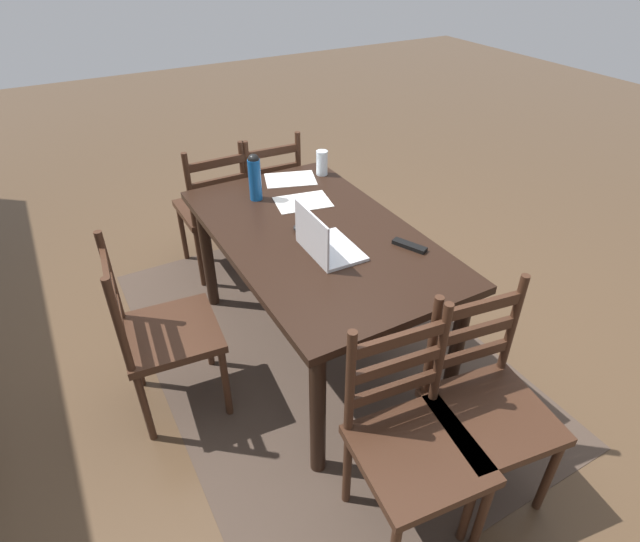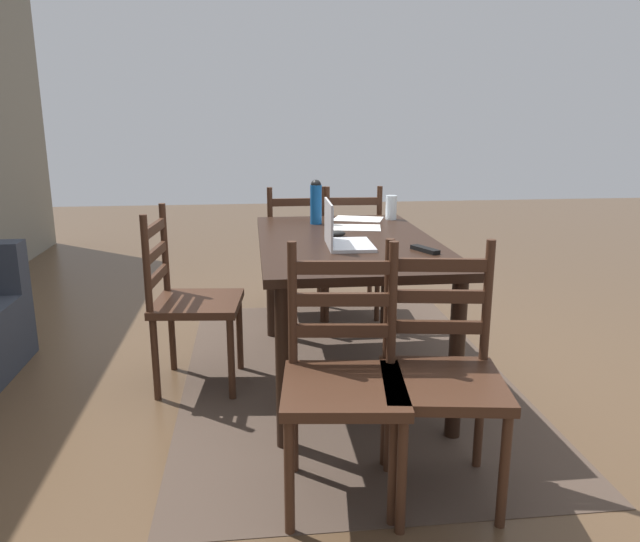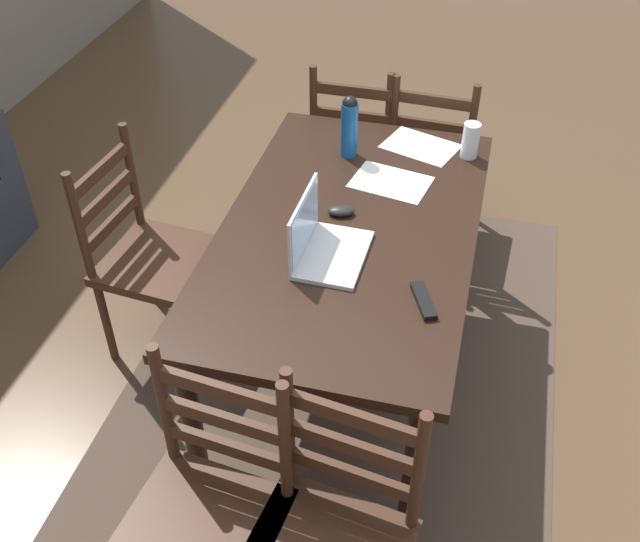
{
  "view_description": "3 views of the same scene",
  "coord_description": "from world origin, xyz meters",
  "px_view_note": "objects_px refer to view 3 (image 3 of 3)",
  "views": [
    {
      "loc": [
        -1.95,
        1.07,
        2.08
      ],
      "look_at": [
        -0.02,
        -0.01,
        0.55
      ],
      "focal_mm": 28.89,
      "sensor_mm": 36.0,
      "label": 1
    },
    {
      "loc": [
        -3.1,
        0.5,
        1.4
      ],
      "look_at": [
        0.02,
        0.14,
        0.6
      ],
      "focal_mm": 34.18,
      "sensor_mm": 36.0,
      "label": 2
    },
    {
      "loc": [
        -2.13,
        -0.43,
        2.39
      ],
      "look_at": [
        -0.05,
        0.1,
        0.58
      ],
      "focal_mm": 41.7,
      "sensor_mm": 36.0,
      "label": 3
    }
  ],
  "objects_px": {
    "dining_table": "(348,248)",
    "chair_right_far": "(358,148)",
    "drinking_glass": "(470,140)",
    "computer_mouse": "(341,211)",
    "water_bottle": "(349,125)",
    "tv_remote": "(424,301)",
    "laptop": "(320,241)",
    "chair_left_far": "(206,518)",
    "chair_far_head": "(151,257)",
    "chair_right_near": "(430,158)"
  },
  "relations": [
    {
      "from": "chair_right_near",
      "to": "chair_left_far",
      "type": "relative_size",
      "value": 1.0
    },
    {
      "from": "dining_table",
      "to": "chair_far_head",
      "type": "xyz_separation_m",
      "value": [
        0.0,
        0.83,
        -0.21
      ]
    },
    {
      "from": "dining_table",
      "to": "laptop",
      "type": "bearing_deg",
      "value": 161.29
    },
    {
      "from": "chair_right_near",
      "to": "computer_mouse",
      "type": "height_order",
      "value": "chair_right_near"
    },
    {
      "from": "laptop",
      "to": "computer_mouse",
      "type": "height_order",
      "value": "laptop"
    },
    {
      "from": "chair_right_far",
      "to": "water_bottle",
      "type": "xyz_separation_m",
      "value": [
        -0.58,
        -0.07,
        0.45
      ]
    },
    {
      "from": "chair_right_far",
      "to": "drinking_glass",
      "type": "relative_size",
      "value": 6.36
    },
    {
      "from": "dining_table",
      "to": "chair_right_far",
      "type": "relative_size",
      "value": 1.64
    },
    {
      "from": "chair_right_far",
      "to": "tv_remote",
      "type": "height_order",
      "value": "chair_right_far"
    },
    {
      "from": "water_bottle",
      "to": "chair_far_head",
      "type": "bearing_deg",
      "value": 123.95
    },
    {
      "from": "water_bottle",
      "to": "chair_right_far",
      "type": "bearing_deg",
      "value": 7.03
    },
    {
      "from": "dining_table",
      "to": "chair_far_head",
      "type": "relative_size",
      "value": 1.64
    },
    {
      "from": "drinking_glass",
      "to": "computer_mouse",
      "type": "bearing_deg",
      "value": 141.86
    },
    {
      "from": "laptop",
      "to": "water_bottle",
      "type": "height_order",
      "value": "water_bottle"
    },
    {
      "from": "dining_table",
      "to": "chair_right_far",
      "type": "xyz_separation_m",
      "value": [
        1.07,
        0.18,
        -0.21
      ]
    },
    {
      "from": "computer_mouse",
      "to": "tv_remote",
      "type": "bearing_deg",
      "value": -153.77
    },
    {
      "from": "water_bottle",
      "to": "drinking_glass",
      "type": "bearing_deg",
      "value": -77.06
    },
    {
      "from": "chair_right_far",
      "to": "chair_left_far",
      "type": "distance_m",
      "value": 2.13
    },
    {
      "from": "chair_far_head",
      "to": "water_bottle",
      "type": "distance_m",
      "value": 0.97
    },
    {
      "from": "drinking_glass",
      "to": "chair_left_far",
      "type": "bearing_deg",
      "value": 161.71
    },
    {
      "from": "chair_right_near",
      "to": "computer_mouse",
      "type": "xyz_separation_m",
      "value": [
        -1.0,
        0.23,
        0.33
      ]
    },
    {
      "from": "water_bottle",
      "to": "chair_left_far",
      "type": "bearing_deg",
      "value": 177.53
    },
    {
      "from": "dining_table",
      "to": "water_bottle",
      "type": "bearing_deg",
      "value": 12.91
    },
    {
      "from": "chair_right_near",
      "to": "chair_far_head",
      "type": "distance_m",
      "value": 1.46
    },
    {
      "from": "dining_table",
      "to": "drinking_glass",
      "type": "height_order",
      "value": "drinking_glass"
    },
    {
      "from": "drinking_glass",
      "to": "computer_mouse",
      "type": "xyz_separation_m",
      "value": [
        -0.53,
        0.42,
        -0.06
      ]
    },
    {
      "from": "laptop",
      "to": "chair_right_far",
      "type": "bearing_deg",
      "value": 5.55
    },
    {
      "from": "chair_right_near",
      "to": "computer_mouse",
      "type": "bearing_deg",
      "value": 167.24
    },
    {
      "from": "chair_left_far",
      "to": "drinking_glass",
      "type": "height_order",
      "value": "chair_left_far"
    },
    {
      "from": "dining_table",
      "to": "water_bottle",
      "type": "distance_m",
      "value": 0.55
    },
    {
      "from": "laptop",
      "to": "computer_mouse",
      "type": "xyz_separation_m",
      "value": [
        0.25,
        -0.02,
        -0.04
      ]
    },
    {
      "from": "water_bottle",
      "to": "computer_mouse",
      "type": "xyz_separation_m",
      "value": [
        -0.42,
        -0.07,
        -0.12
      ]
    },
    {
      "from": "chair_right_far",
      "to": "chair_far_head",
      "type": "height_order",
      "value": "same"
    },
    {
      "from": "water_bottle",
      "to": "computer_mouse",
      "type": "bearing_deg",
      "value": -171.08
    },
    {
      "from": "chair_right_far",
      "to": "computer_mouse",
      "type": "relative_size",
      "value": 9.5
    },
    {
      "from": "chair_right_near",
      "to": "laptop",
      "type": "bearing_deg",
      "value": 169.01
    },
    {
      "from": "water_bottle",
      "to": "tv_remote",
      "type": "height_order",
      "value": "water_bottle"
    },
    {
      "from": "chair_left_far",
      "to": "computer_mouse",
      "type": "distance_m",
      "value": 1.19
    },
    {
      "from": "chair_right_near",
      "to": "chair_far_head",
      "type": "bearing_deg",
      "value": 136.45
    },
    {
      "from": "chair_right_far",
      "to": "water_bottle",
      "type": "bearing_deg",
      "value": -172.97
    },
    {
      "from": "laptop",
      "to": "water_bottle",
      "type": "relative_size",
      "value": 1.23
    },
    {
      "from": "chair_right_far",
      "to": "chair_far_head",
      "type": "relative_size",
      "value": 1.0
    },
    {
      "from": "computer_mouse",
      "to": "chair_left_far",
      "type": "bearing_deg",
      "value": 157.56
    },
    {
      "from": "dining_table",
      "to": "tv_remote",
      "type": "height_order",
      "value": "tv_remote"
    },
    {
      "from": "laptop",
      "to": "water_bottle",
      "type": "bearing_deg",
      "value": 4.27
    },
    {
      "from": "chair_right_far",
      "to": "chair_right_near",
      "type": "distance_m",
      "value": 0.36
    },
    {
      "from": "dining_table",
      "to": "laptop",
      "type": "relative_size",
      "value": 4.78
    },
    {
      "from": "chair_right_near",
      "to": "tv_remote",
      "type": "distance_m",
      "value": 1.45
    },
    {
      "from": "tv_remote",
      "to": "chair_right_far",
      "type": "bearing_deg",
      "value": -94.31
    },
    {
      "from": "dining_table",
      "to": "chair_left_far",
      "type": "relative_size",
      "value": 1.64
    }
  ]
}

